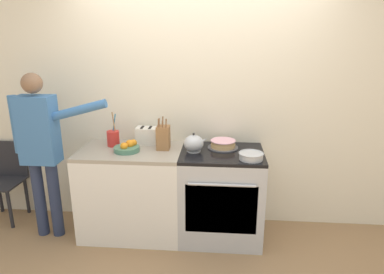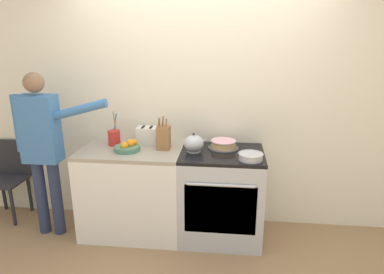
{
  "view_description": "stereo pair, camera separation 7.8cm",
  "coord_description": "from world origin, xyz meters",
  "px_view_note": "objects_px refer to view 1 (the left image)",
  "views": [
    {
      "loc": [
        0.22,
        -2.75,
        1.95
      ],
      "look_at": [
        -0.04,
        0.29,
        1.04
      ],
      "focal_mm": 32.0,
      "sensor_mm": 36.0,
      "label": 1
    },
    {
      "loc": [
        0.29,
        -2.74,
        1.95
      ],
      "look_at": [
        -0.04,
        0.29,
        1.04
      ],
      "focal_mm": 32.0,
      "sensor_mm": 36.0,
      "label": 2
    }
  ],
  "objects_px": {
    "tea_kettle": "(194,143)",
    "fruit_bowl": "(127,148)",
    "person_baker": "(41,143)",
    "dining_chair": "(6,175)",
    "utensil_crock": "(113,138)",
    "stove_range": "(221,195)",
    "knife_block": "(163,137)",
    "layer_cake": "(223,144)",
    "toaster": "(147,136)",
    "mixing_bowl": "(251,156)"
  },
  "relations": [
    {
      "from": "fruit_bowl",
      "to": "tea_kettle",
      "type": "bearing_deg",
      "value": 4.32
    },
    {
      "from": "stove_range",
      "to": "utensil_crock",
      "type": "xyz_separation_m",
      "value": [
        -1.08,
        0.1,
        0.52
      ]
    },
    {
      "from": "knife_block",
      "to": "toaster",
      "type": "bearing_deg",
      "value": 141.59
    },
    {
      "from": "person_baker",
      "to": "layer_cake",
      "type": "bearing_deg",
      "value": 17.51
    },
    {
      "from": "knife_block",
      "to": "dining_chair",
      "type": "relative_size",
      "value": 0.38
    },
    {
      "from": "stove_range",
      "to": "layer_cake",
      "type": "height_order",
      "value": "layer_cake"
    },
    {
      "from": "stove_range",
      "to": "fruit_bowl",
      "type": "distance_m",
      "value": 1.02
    },
    {
      "from": "stove_range",
      "to": "utensil_crock",
      "type": "relative_size",
      "value": 2.53
    },
    {
      "from": "tea_kettle",
      "to": "layer_cake",
      "type": "bearing_deg",
      "value": 24.5
    },
    {
      "from": "layer_cake",
      "to": "dining_chair",
      "type": "height_order",
      "value": "layer_cake"
    },
    {
      "from": "person_baker",
      "to": "dining_chair",
      "type": "height_order",
      "value": "person_baker"
    },
    {
      "from": "toaster",
      "to": "knife_block",
      "type": "bearing_deg",
      "value": -38.41
    },
    {
      "from": "tea_kettle",
      "to": "mixing_bowl",
      "type": "height_order",
      "value": "tea_kettle"
    },
    {
      "from": "toaster",
      "to": "person_baker",
      "type": "relative_size",
      "value": 0.13
    },
    {
      "from": "stove_range",
      "to": "tea_kettle",
      "type": "xyz_separation_m",
      "value": [
        -0.27,
        -0.0,
        0.52
      ]
    },
    {
      "from": "fruit_bowl",
      "to": "utensil_crock",
      "type": "bearing_deg",
      "value": 140.17
    },
    {
      "from": "knife_block",
      "to": "tea_kettle",
      "type": "bearing_deg",
      "value": -8.91
    },
    {
      "from": "fruit_bowl",
      "to": "layer_cake",
      "type": "bearing_deg",
      "value": 10.82
    },
    {
      "from": "person_baker",
      "to": "toaster",
      "type": "bearing_deg",
      "value": 28.56
    },
    {
      "from": "knife_block",
      "to": "fruit_bowl",
      "type": "distance_m",
      "value": 0.35
    },
    {
      "from": "dining_chair",
      "to": "toaster",
      "type": "bearing_deg",
      "value": -25.54
    },
    {
      "from": "utensil_crock",
      "to": "toaster",
      "type": "xyz_separation_m",
      "value": [
        0.31,
        0.1,
        0.0
      ]
    },
    {
      "from": "stove_range",
      "to": "layer_cake",
      "type": "relative_size",
      "value": 2.97
    },
    {
      "from": "knife_block",
      "to": "person_baker",
      "type": "height_order",
      "value": "person_baker"
    },
    {
      "from": "person_baker",
      "to": "dining_chair",
      "type": "xyz_separation_m",
      "value": [
        -0.63,
        0.32,
        -0.49
      ]
    },
    {
      "from": "stove_range",
      "to": "mixing_bowl",
      "type": "bearing_deg",
      "value": -35.1
    },
    {
      "from": "knife_block",
      "to": "dining_chair",
      "type": "distance_m",
      "value": 1.85
    },
    {
      "from": "layer_cake",
      "to": "fruit_bowl",
      "type": "relative_size",
      "value": 1.23
    },
    {
      "from": "fruit_bowl",
      "to": "person_baker",
      "type": "distance_m",
      "value": 0.81
    },
    {
      "from": "tea_kettle",
      "to": "utensil_crock",
      "type": "xyz_separation_m",
      "value": [
        -0.81,
        0.1,
        0.0
      ]
    },
    {
      "from": "person_baker",
      "to": "mixing_bowl",
      "type": "bearing_deg",
      "value": 7.65
    },
    {
      "from": "dining_chair",
      "to": "knife_block",
      "type": "bearing_deg",
      "value": -30.64
    },
    {
      "from": "fruit_bowl",
      "to": "person_baker",
      "type": "xyz_separation_m",
      "value": [
        -0.81,
        -0.08,
        0.05
      ]
    },
    {
      "from": "fruit_bowl",
      "to": "toaster",
      "type": "bearing_deg",
      "value": 62.26
    },
    {
      "from": "fruit_bowl",
      "to": "dining_chair",
      "type": "bearing_deg",
      "value": 170.4
    },
    {
      "from": "layer_cake",
      "to": "knife_block",
      "type": "height_order",
      "value": "knife_block"
    },
    {
      "from": "knife_block",
      "to": "utensil_crock",
      "type": "relative_size",
      "value": 0.92
    },
    {
      "from": "dining_chair",
      "to": "fruit_bowl",
      "type": "bearing_deg",
      "value": -35.44
    },
    {
      "from": "tea_kettle",
      "to": "stove_range",
      "type": "bearing_deg",
      "value": 0.3
    },
    {
      "from": "mixing_bowl",
      "to": "stove_range",
      "type": "bearing_deg",
      "value": 144.9
    },
    {
      "from": "layer_cake",
      "to": "mixing_bowl",
      "type": "bearing_deg",
      "value": -50.88
    },
    {
      "from": "utensil_crock",
      "to": "person_baker",
      "type": "relative_size",
      "value": 0.22
    },
    {
      "from": "utensil_crock",
      "to": "dining_chair",
      "type": "distance_m",
      "value": 1.35
    },
    {
      "from": "toaster",
      "to": "dining_chair",
      "type": "relative_size",
      "value": 0.26
    },
    {
      "from": "tea_kettle",
      "to": "mixing_bowl",
      "type": "xyz_separation_m",
      "value": [
        0.52,
        -0.18,
        -0.05
      ]
    },
    {
      "from": "layer_cake",
      "to": "utensil_crock",
      "type": "relative_size",
      "value": 0.85
    },
    {
      "from": "tea_kettle",
      "to": "person_baker",
      "type": "xyz_separation_m",
      "value": [
        -1.44,
        -0.13,
        0.01
      ]
    },
    {
      "from": "layer_cake",
      "to": "knife_block",
      "type": "xyz_separation_m",
      "value": [
        -0.58,
        -0.08,
        0.08
      ]
    },
    {
      "from": "dining_chair",
      "to": "utensil_crock",
      "type": "bearing_deg",
      "value": -30.03
    },
    {
      "from": "tea_kettle",
      "to": "fruit_bowl",
      "type": "height_order",
      "value": "tea_kettle"
    }
  ]
}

